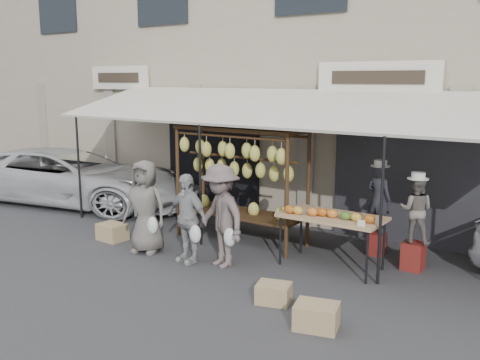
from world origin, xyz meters
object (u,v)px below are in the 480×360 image
(van, at_px, (67,163))
(customer_mid, at_px, (187,218))
(vendor_right, at_px, (416,210))
(customer_right, at_px, (221,216))
(crate_near_b, at_px, (316,316))
(banana_rack, at_px, (239,162))
(crate_near_a, at_px, (274,293))
(produce_table, at_px, (331,217))
(vendor_left, at_px, (379,199))
(crate_far, at_px, (112,232))
(customer_left, at_px, (145,207))

(van, bearing_deg, customer_mid, -119.39)
(vendor_right, bearing_deg, van, -8.78)
(customer_right, bearing_deg, crate_near_b, -7.05)
(banana_rack, xyz_separation_m, customer_mid, (-0.06, -1.48, -0.79))
(customer_right, relative_size, crate_near_a, 3.71)
(crate_near_a, bearing_deg, crate_near_b, -23.16)
(banana_rack, xyz_separation_m, customer_right, (0.54, -1.31, -0.70))
(vendor_right, xyz_separation_m, crate_near_a, (-1.21, -2.47, -0.88))
(produce_table, xyz_separation_m, crate_near_a, (-0.04, -1.74, -0.74))
(crate_near_b, bearing_deg, customer_mid, 161.55)
(customer_mid, bearing_deg, produce_table, 33.76)
(vendor_left, distance_m, van, 8.00)
(banana_rack, xyz_separation_m, crate_far, (-2.10, -1.35, -1.41))
(produce_table, height_order, crate_near_a, produce_table)
(banana_rack, height_order, vendor_left, banana_rack)
(banana_rack, distance_m, produce_table, 2.24)
(van, bearing_deg, vendor_right, -101.06)
(vendor_right, distance_m, customer_right, 3.21)
(vendor_right, relative_size, customer_left, 0.65)
(produce_table, xyz_separation_m, vendor_right, (1.17, 0.73, 0.14))
(vendor_left, bearing_deg, banana_rack, 27.68)
(crate_near_b, xyz_separation_m, van, (-8.41, 2.70, 0.85))
(customer_right, bearing_deg, customer_mid, -145.10)
(banana_rack, height_order, crate_far, banana_rack)
(customer_left, xyz_separation_m, crate_near_a, (3.09, -0.61, -0.71))
(produce_table, xyz_separation_m, crate_near_b, (0.82, -2.11, -0.71))
(crate_near_a, relative_size, van, 0.10)
(customer_left, bearing_deg, vendor_left, 19.59)
(banana_rack, bearing_deg, vendor_left, 16.75)
(vendor_right, relative_size, van, 0.23)
(banana_rack, distance_m, van, 5.52)
(banana_rack, height_order, customer_mid, banana_rack)
(vendor_right, distance_m, crate_near_a, 2.88)
(crate_far, bearing_deg, vendor_left, 24.61)
(vendor_right, height_order, customer_mid, vendor_right)
(crate_near_b, height_order, van, van)
(vendor_right, distance_m, customer_mid, 3.81)
(crate_near_b, bearing_deg, crate_far, 167.42)
(customer_right, height_order, crate_near_a, customer_right)
(produce_table, bearing_deg, customer_mid, -152.68)
(crate_near_a, bearing_deg, vendor_left, 81.44)
(banana_rack, distance_m, crate_near_b, 4.08)
(crate_near_a, bearing_deg, produce_table, 88.78)
(produce_table, distance_m, vendor_right, 1.38)
(customer_mid, distance_m, customer_right, 0.63)
(crate_near_b, distance_m, crate_far, 5.14)
(vendor_left, distance_m, crate_near_b, 3.37)
(customer_left, xyz_separation_m, customer_mid, (0.97, 0.02, -0.07))
(produce_table, bearing_deg, banana_rack, 170.19)
(vendor_left, bearing_deg, crate_far, 35.54)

